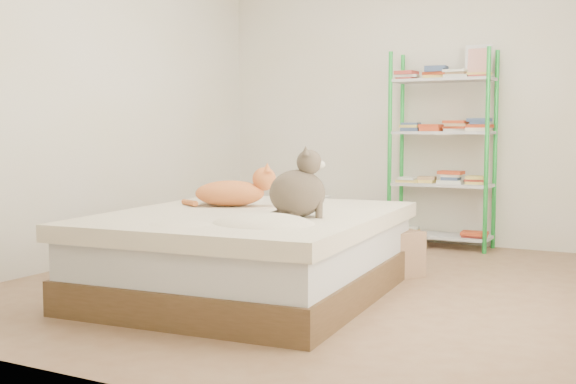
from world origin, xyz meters
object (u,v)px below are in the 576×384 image
Objects in this scene: grey_cat at (297,183)px; orange_cat at (230,190)px; cardboard_box at (385,251)px; white_bin at (308,216)px; shelf_unit at (443,147)px; bed at (252,252)px.

orange_cat is at bearing 38.91° from grey_cat.
cardboard_box is 1.83m from white_bin.
shelf_unit is 1.52m from cardboard_box.
white_bin is at bearing -178.62° from shelf_unit.
shelf_unit reaches higher than grey_cat.
orange_cat is at bearing -78.08° from white_bin.
bed is 0.60m from grey_cat.
orange_cat is 0.31× the size of shelf_unit.
grey_cat is 0.66× the size of cardboard_box.
bed is at bearing -87.56° from cardboard_box.
cardboard_box is at bearing -46.01° from white_bin.
orange_cat is 0.75m from grey_cat.
shelf_unit is 4.41× the size of white_bin.
shelf_unit is (0.18, 2.40, 0.16)m from grey_cat.
white_bin is at bearing 71.30° from orange_cat.
grey_cat is 2.66m from white_bin.
bed is at bearing -72.15° from white_bin.
orange_cat is 1.38× the size of white_bin.
shelf_unit is at bearing 37.17° from orange_cat.
shelf_unit is at bearing 121.23° from cardboard_box.
grey_cat is 1.02× the size of white_bin.
cardboard_box is at bearing -90.69° from shelf_unit.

